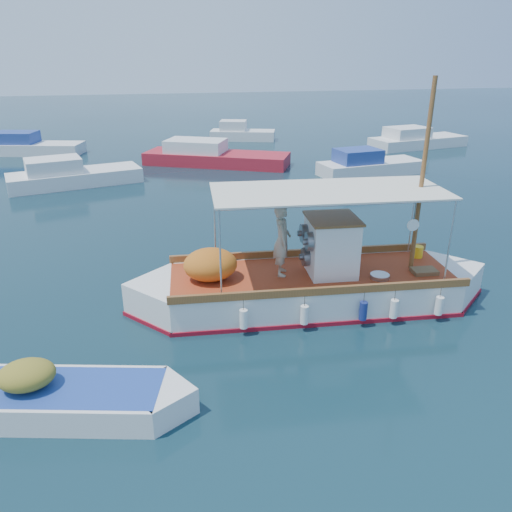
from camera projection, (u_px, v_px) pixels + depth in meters
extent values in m
plane|color=black|center=(307.00, 300.00, 15.23)|extent=(160.00, 160.00, 0.00)
cube|color=white|center=(311.00, 292.00, 14.92)|extent=(8.42, 3.38, 1.21)
cube|color=white|center=(172.00, 300.00, 14.41)|extent=(2.74, 2.74, 1.21)
cube|color=white|center=(440.00, 284.00, 15.43)|extent=(2.74, 2.74, 1.21)
cube|color=maroon|center=(310.00, 303.00, 15.06)|extent=(8.53, 3.48, 0.20)
cube|color=#9B3518|center=(311.00, 274.00, 14.70)|extent=(8.40, 3.16, 0.07)
cube|color=brown|center=(301.00, 253.00, 15.91)|extent=(8.32, 0.77, 0.22)
cube|color=brown|center=(324.00, 291.00, 13.38)|extent=(8.32, 0.77, 0.22)
cube|color=white|center=(331.00, 247.00, 14.44)|extent=(1.42, 1.53, 1.64)
cube|color=brown|center=(333.00, 219.00, 14.12)|extent=(1.54, 1.64, 0.07)
cylinder|color=slate|center=(310.00, 241.00, 13.91)|extent=(0.28, 0.57, 0.55)
cylinder|color=slate|center=(305.00, 233.00, 14.55)|extent=(0.28, 0.57, 0.55)
cylinder|color=slate|center=(307.00, 257.00, 14.46)|extent=(0.28, 0.57, 0.55)
cylinder|color=brown|center=(422.00, 179.00, 14.02)|extent=(0.14, 0.14, 5.48)
cylinder|color=brown|center=(391.00, 195.00, 14.08)|extent=(1.97, 0.24, 0.09)
cylinder|color=silver|center=(215.00, 225.00, 14.98)|extent=(0.05, 0.05, 2.47)
cylinder|color=silver|center=(220.00, 255.00, 12.77)|extent=(0.05, 0.05, 2.47)
cylinder|color=silver|center=(412.00, 216.00, 15.76)|extent=(0.05, 0.05, 2.47)
cylinder|color=silver|center=(450.00, 243.00, 13.55)|extent=(0.05, 0.05, 2.47)
cube|color=beige|center=(329.00, 191.00, 13.79)|extent=(6.66, 3.13, 0.04)
ellipsoid|color=#C3661C|center=(210.00, 265.00, 14.15)|extent=(1.63, 1.42, 0.92)
cube|color=yellow|center=(352.00, 256.00, 15.34)|extent=(0.29, 0.22, 0.44)
cylinder|color=yellow|center=(418.00, 252.00, 15.77)|extent=(0.35, 0.35, 0.37)
cube|color=brown|center=(424.00, 271.00, 14.67)|extent=(0.75, 0.55, 0.13)
cylinder|color=#B2B2B2|center=(380.00, 276.00, 14.34)|extent=(0.59, 0.59, 0.13)
cylinder|color=white|center=(413.00, 225.00, 13.25)|extent=(0.33, 0.06, 0.33)
cylinder|color=white|center=(244.00, 319.00, 13.20)|extent=(0.24, 0.24, 0.53)
cylinder|color=navy|center=(363.00, 311.00, 13.61)|extent=(0.24, 0.24, 0.53)
cylinder|color=white|center=(439.00, 306.00, 13.88)|extent=(0.24, 0.24, 0.53)
imported|color=#A9A28C|center=(282.00, 240.00, 14.25)|extent=(0.67, 0.86, 2.11)
cube|color=white|center=(65.00, 403.00, 10.48)|extent=(4.33, 2.49, 0.80)
cube|color=white|center=(162.00, 404.00, 10.44)|extent=(1.54, 1.54, 0.80)
cube|color=#203F93|center=(63.00, 388.00, 10.33)|extent=(4.28, 2.32, 0.04)
ellipsoid|color=olive|center=(26.00, 375.00, 10.23)|extent=(1.36, 1.20, 0.58)
cube|color=silver|center=(76.00, 180.00, 28.18)|extent=(7.49, 4.17, 1.00)
cube|color=silver|center=(53.00, 166.00, 27.38)|extent=(3.28, 2.71, 0.80)
cube|color=#A81C28|center=(217.00, 160.00, 33.12)|extent=(9.77, 6.54, 1.00)
cube|color=silver|center=(196.00, 146.00, 33.07)|extent=(4.44, 3.76, 0.80)
cube|color=silver|center=(370.00, 169.00, 30.57)|extent=(6.66, 3.11, 1.00)
cube|color=navy|center=(358.00, 156.00, 29.91)|extent=(2.81, 2.22, 0.80)
cube|color=silver|center=(418.00, 143.00, 39.13)|extent=(8.07, 4.03, 1.00)
cube|color=silver|center=(407.00, 132.00, 38.36)|extent=(3.45, 2.76, 0.80)
cube|color=silver|center=(33.00, 150.00, 36.54)|extent=(7.55, 3.95, 1.00)
cube|color=navy|center=(16.00, 137.00, 36.22)|extent=(3.27, 2.58, 0.80)
cube|color=silver|center=(243.00, 136.00, 42.24)|extent=(5.70, 3.46, 1.00)
cube|color=silver|center=(233.00, 125.00, 41.96)|extent=(2.54, 2.25, 0.80)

